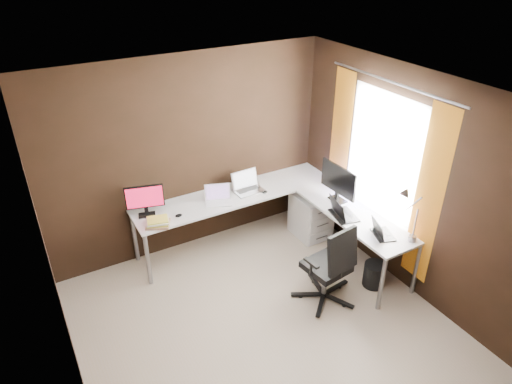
% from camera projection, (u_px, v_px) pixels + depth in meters
% --- Properties ---
extents(room, '(3.60, 3.60, 2.50)m').
position_uv_depth(room, '(291.00, 212.00, 4.41)').
color(room, gray).
rests_on(room, ground).
extents(desk, '(2.65, 2.25, 0.73)m').
position_uv_depth(desk, '(279.00, 206.00, 5.65)').
color(desk, white).
rests_on(desk, ground).
extents(drawer_pedestal, '(0.42, 0.50, 0.60)m').
position_uv_depth(drawer_pedestal, '(311.00, 215.00, 6.17)').
color(drawer_pedestal, white).
rests_on(drawer_pedestal, ground).
extents(monitor_left, '(0.43, 0.18, 0.39)m').
position_uv_depth(monitor_left, '(145.00, 199.00, 5.27)').
color(monitor_left, black).
rests_on(monitor_left, desk).
extents(monitor_right, '(0.15, 0.59, 0.48)m').
position_uv_depth(monitor_right, '(338.00, 181.00, 5.53)').
color(monitor_right, black).
rests_on(monitor_right, desk).
extents(laptop_white, '(0.37, 0.32, 0.21)m').
position_uv_depth(laptop_white, '(218.00, 198.00, 5.62)').
color(laptop_white, white).
rests_on(laptop_white, desk).
extents(laptop_silver, '(0.38, 0.28, 0.25)m').
position_uv_depth(laptop_silver, '(247.00, 186.00, 5.88)').
color(laptop_silver, silver).
rests_on(laptop_silver, desk).
extents(laptop_black_big, '(0.32, 0.40, 0.24)m').
position_uv_depth(laptop_black_big, '(342.00, 213.00, 5.33)').
color(laptop_black_big, black).
rests_on(laptop_black_big, desk).
extents(laptop_black_small, '(0.28, 0.33, 0.19)m').
position_uv_depth(laptop_black_small, '(381.00, 232.00, 4.99)').
color(laptop_black_small, black).
rests_on(laptop_black_small, desk).
extents(book_stack, '(0.33, 0.30, 0.08)m').
position_uv_depth(book_stack, '(158.00, 222.00, 5.17)').
color(book_stack, '#A37858').
rests_on(book_stack, desk).
extents(mouse_left, '(0.08, 0.06, 0.03)m').
position_uv_depth(mouse_left, '(179.00, 215.00, 5.34)').
color(mouse_left, black).
rests_on(mouse_left, desk).
extents(mouse_corner, '(0.08, 0.06, 0.03)m').
position_uv_depth(mouse_corner, '(265.00, 192.00, 5.82)').
color(mouse_corner, black).
rests_on(mouse_corner, desk).
extents(desk_lamp, '(0.19, 0.23, 0.62)m').
position_uv_depth(desk_lamp, '(409.00, 209.00, 4.75)').
color(desk_lamp, slate).
rests_on(desk_lamp, desk).
extents(office_chair, '(0.56, 0.56, 1.00)m').
position_uv_depth(office_chair, '(328.00, 278.00, 5.05)').
color(office_chair, black).
rests_on(office_chair, ground).
extents(wastebasket, '(0.31, 0.31, 0.30)m').
position_uv_depth(wastebasket, '(374.00, 275.00, 5.33)').
color(wastebasket, black).
rests_on(wastebasket, ground).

